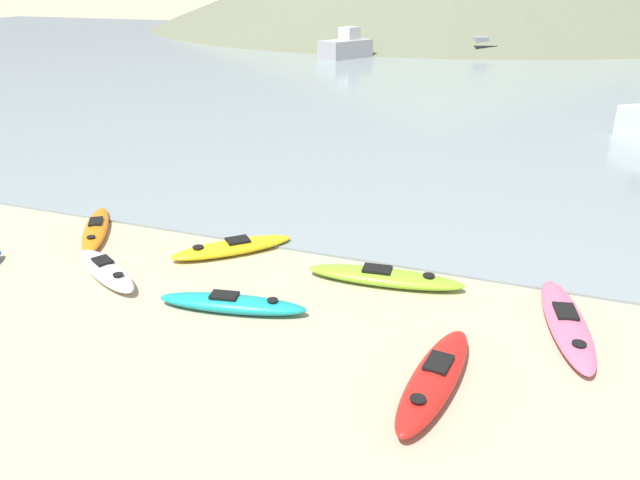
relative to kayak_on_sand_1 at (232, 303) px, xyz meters
name	(u,v)px	position (x,y,z in m)	size (l,w,h in m)	color
bay_water	(508,67)	(1.60, 38.05, -0.12)	(160.00, 70.00, 0.06)	gray
kayak_on_sand_1	(232,303)	(0.00, 0.00, 0.00)	(3.02, 1.13, 0.35)	teal
kayak_on_sand_2	(96,229)	(-5.11, 2.25, -0.02)	(2.19, 2.93, 0.31)	orange
kayak_on_sand_4	(385,277)	(2.46, 2.19, 0.00)	(3.39, 1.03, 0.35)	#8CCC2D
kayak_on_sand_5	(566,322)	(6.09, 1.61, -0.02)	(1.40, 3.47, 0.30)	#E5668C
kayak_on_sand_6	(106,270)	(-3.25, 0.32, 0.01)	(2.57, 1.85, 0.37)	white
kayak_on_sand_7	(435,378)	(4.18, -1.05, 0.03)	(0.99, 3.17, 0.41)	red
kayak_on_sand_8	(232,247)	(-1.32, 2.44, -0.01)	(2.56, 2.59, 0.33)	yellow
moored_boat_1	(346,47)	(-11.02, 39.16, 0.71)	(3.71, 4.63, 2.30)	#B2B2B7
moored_boat_3	(477,48)	(-1.67, 45.26, 0.40)	(3.61, 4.18, 1.41)	black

